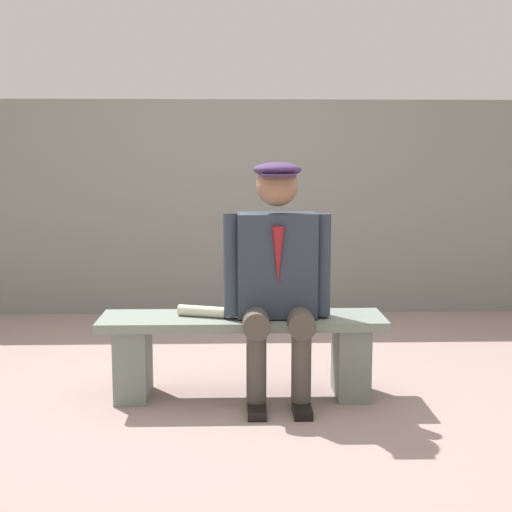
# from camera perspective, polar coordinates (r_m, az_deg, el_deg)

# --- Properties ---
(ground_plane) EXTENTS (30.00, 30.00, 0.00)m
(ground_plane) POSITION_cam_1_polar(r_m,az_deg,el_deg) (4.18, -1.10, -11.29)
(ground_plane) COLOR gray
(bench) EXTENTS (1.64, 0.41, 0.48)m
(bench) POSITION_cam_1_polar(r_m,az_deg,el_deg) (4.09, -1.11, -7.26)
(bench) COLOR slate
(bench) RESTS_ON ground
(seated_man) EXTENTS (0.62, 0.55, 1.36)m
(seated_man) POSITION_cam_1_polar(r_m,az_deg,el_deg) (3.95, 1.74, -1.09)
(seated_man) COLOR #2B3342
(seated_man) RESTS_ON ground
(rolled_magazine) EXTENTS (0.29, 0.15, 0.06)m
(rolled_magazine) POSITION_cam_1_polar(r_m,az_deg,el_deg) (4.04, -4.41, -4.50)
(rolled_magazine) COLOR beige
(rolled_magazine) RESTS_ON bench
(stadium_wall) EXTENTS (12.00, 0.24, 1.88)m
(stadium_wall) POSITION_cam_1_polar(r_m,az_deg,el_deg) (6.28, -1.33, 3.98)
(stadium_wall) COLOR gray
(stadium_wall) RESTS_ON ground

